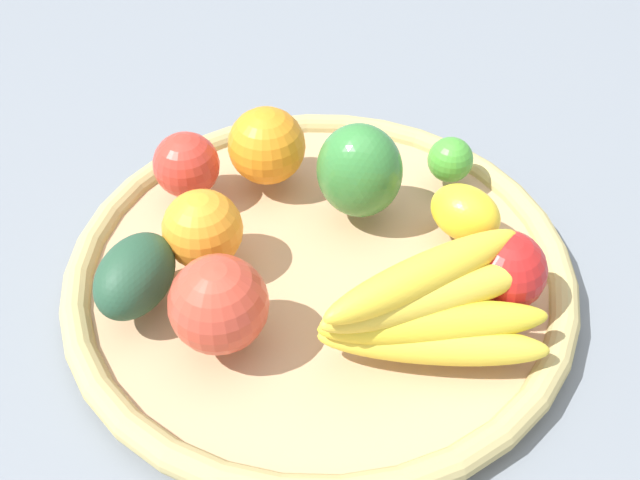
% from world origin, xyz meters
% --- Properties ---
extents(ground_plane, '(2.40, 2.40, 0.00)m').
position_xyz_m(ground_plane, '(0.00, 0.00, 0.00)').
color(ground_plane, slate).
rests_on(ground_plane, ground).
extents(basket, '(0.47, 0.47, 0.03)m').
position_xyz_m(basket, '(0.00, 0.00, 0.02)').
color(basket, tan).
rests_on(basket, ground_plane).
extents(orange_1, '(0.09, 0.09, 0.07)m').
position_xyz_m(orange_1, '(-0.02, 0.10, 0.07)').
color(orange_1, orange).
rests_on(orange_1, basket).
extents(orange_0, '(0.10, 0.10, 0.08)m').
position_xyz_m(orange_0, '(0.11, 0.07, 0.07)').
color(orange_0, orange).
rests_on(orange_0, basket).
extents(bell_pepper, '(0.10, 0.10, 0.09)m').
position_xyz_m(bell_pepper, '(0.07, -0.03, 0.08)').
color(bell_pepper, '#357D38').
rests_on(bell_pepper, basket).
extents(lime_0, '(0.06, 0.06, 0.05)m').
position_xyz_m(lime_0, '(0.13, -0.12, 0.05)').
color(lime_0, green).
rests_on(lime_0, basket).
extents(banana_bunch, '(0.14, 0.19, 0.08)m').
position_xyz_m(banana_bunch, '(-0.09, -0.10, 0.07)').
color(banana_bunch, yellow).
rests_on(banana_bunch, basket).
extents(apple_1, '(0.07, 0.07, 0.07)m').
position_xyz_m(apple_1, '(0.07, 0.14, 0.06)').
color(apple_1, red).
rests_on(apple_1, basket).
extents(lemon_0, '(0.08, 0.09, 0.05)m').
position_xyz_m(lemon_0, '(0.05, -0.13, 0.06)').
color(lemon_0, yellow).
rests_on(lemon_0, basket).
extents(apple_2, '(0.10, 0.10, 0.08)m').
position_xyz_m(apple_2, '(-0.10, 0.07, 0.07)').
color(apple_2, '#C9422F').
rests_on(apple_2, basket).
extents(avocado, '(0.10, 0.08, 0.06)m').
position_xyz_m(avocado, '(-0.07, 0.15, 0.06)').
color(avocado, '#234931').
rests_on(avocado, basket).
extents(apple_0, '(0.09, 0.09, 0.07)m').
position_xyz_m(apple_0, '(-0.03, -0.16, 0.07)').
color(apple_0, red).
rests_on(apple_0, basket).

